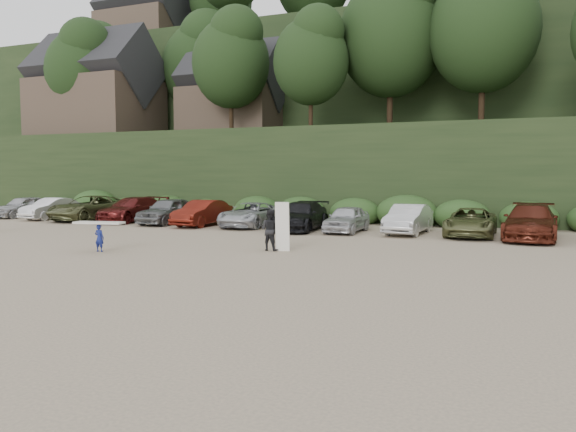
% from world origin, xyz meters
% --- Properties ---
extents(ground, '(120.00, 120.00, 0.00)m').
position_xyz_m(ground, '(0.00, 0.00, 0.00)').
color(ground, tan).
rests_on(ground, ground).
extents(hillside_backdrop, '(90.00, 41.50, 28.00)m').
position_xyz_m(hillside_backdrop, '(-0.26, 35.93, 11.22)').
color(hillside_backdrop, black).
rests_on(hillside_backdrop, ground).
extents(parked_cars, '(37.31, 6.10, 1.62)m').
position_xyz_m(parked_cars, '(-3.48, 10.00, 0.74)').
color(parked_cars, '#ABAAAF').
rests_on(parked_cars, ground).
extents(child_surfer, '(2.02, 0.94, 1.17)m').
position_xyz_m(child_surfer, '(-4.63, -0.93, 0.80)').
color(child_surfer, navy).
rests_on(child_surfer, ground).
extents(adult_surfer, '(1.28, 0.70, 1.94)m').
position_xyz_m(adult_surfer, '(1.42, 1.92, 0.83)').
color(adult_surfer, black).
rests_on(adult_surfer, ground).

